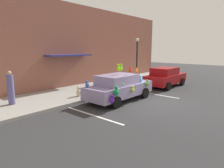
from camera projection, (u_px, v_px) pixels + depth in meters
ground_plane at (153, 102)px, 11.08m from camera, size 60.00×60.00×0.00m
sidewalk at (93, 89)px, 14.28m from camera, size 24.00×4.00×0.15m
storefront_building at (73, 46)px, 15.09m from camera, size 24.00×1.25×6.40m
parking_stripe_front at (153, 94)px, 13.03m from camera, size 0.12×3.60×0.01m
parking_stripe_rear at (93, 115)px, 8.87m from camera, size 0.12×3.60×0.01m
plush_covered_car at (119, 87)px, 11.34m from camera, size 4.52×2.11×2.18m
parked_sedan_behind at (165, 77)px, 15.51m from camera, size 4.34×1.93×1.54m
teddy_bear_on_sidewalk at (79, 91)px, 11.81m from camera, size 0.33×0.28×0.64m
street_lamp_post at (137, 56)px, 15.48m from camera, size 0.28×0.28×3.71m
pedestrian_near_shopfront at (11, 89)px, 9.97m from camera, size 0.33×0.33×1.76m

